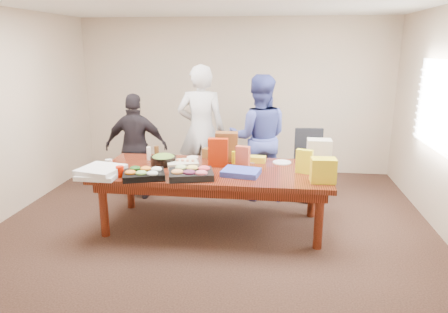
# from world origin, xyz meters

# --- Properties ---
(floor) EXTENTS (5.50, 5.00, 0.02)m
(floor) POSITION_xyz_m (0.00, 0.00, -0.01)
(floor) COLOR #47301E
(floor) RESTS_ON ground
(wall_back) EXTENTS (5.50, 0.04, 2.70)m
(wall_back) POSITION_xyz_m (0.00, 2.50, 1.35)
(wall_back) COLOR beige
(wall_back) RESTS_ON floor
(wall_front) EXTENTS (5.50, 0.04, 2.70)m
(wall_front) POSITION_xyz_m (0.00, -2.50, 1.35)
(wall_front) COLOR beige
(wall_front) RESTS_ON floor
(window_panel) EXTENTS (0.03, 1.40, 1.10)m
(window_panel) POSITION_xyz_m (2.72, 0.60, 1.50)
(window_panel) COLOR white
(window_panel) RESTS_ON wall_right
(window_blinds) EXTENTS (0.04, 1.36, 1.00)m
(window_blinds) POSITION_xyz_m (2.68, 0.60, 1.50)
(window_blinds) COLOR beige
(window_blinds) RESTS_ON wall_right
(conference_table) EXTENTS (2.80, 1.20, 0.75)m
(conference_table) POSITION_xyz_m (0.00, 0.00, 0.38)
(conference_table) COLOR #4C1C0F
(conference_table) RESTS_ON floor
(office_chair) EXTENTS (0.54, 0.54, 0.99)m
(office_chair) POSITION_xyz_m (1.24, 1.12, 0.49)
(office_chair) COLOR black
(office_chair) RESTS_ON floor
(person_center) EXTENTS (0.75, 0.52, 1.96)m
(person_center) POSITION_xyz_m (-0.37, 1.21, 0.98)
(person_center) COLOR silver
(person_center) RESTS_ON floor
(person_right) EXTENTS (0.94, 0.76, 1.83)m
(person_right) POSITION_xyz_m (0.50, 1.09, 0.91)
(person_right) COLOR #3D499B
(person_right) RESTS_ON floor
(person_left) EXTENTS (0.94, 0.44, 1.56)m
(person_left) POSITION_xyz_m (-1.27, 0.86, 0.78)
(person_left) COLOR black
(person_left) RESTS_ON floor
(veggie_tray) EXTENTS (0.56, 0.49, 0.07)m
(veggie_tray) POSITION_xyz_m (-0.74, -0.44, 0.79)
(veggie_tray) COLOR black
(veggie_tray) RESTS_ON conference_table
(fruit_tray) EXTENTS (0.58, 0.50, 0.08)m
(fruit_tray) POSITION_xyz_m (-0.20, -0.36, 0.79)
(fruit_tray) COLOR black
(fruit_tray) RESTS_ON conference_table
(sheet_cake) EXTENTS (0.45, 0.39, 0.07)m
(sheet_cake) POSITION_xyz_m (-0.40, 0.07, 0.78)
(sheet_cake) COLOR beige
(sheet_cake) RESTS_ON conference_table
(salad_bowl) EXTENTS (0.37, 0.37, 0.11)m
(salad_bowl) POSITION_xyz_m (-0.66, 0.12, 0.80)
(salad_bowl) COLOR black
(salad_bowl) RESTS_ON conference_table
(chip_bag_blue) EXTENTS (0.48, 0.39, 0.06)m
(chip_bag_blue) POSITION_xyz_m (0.36, -0.19, 0.78)
(chip_bag_blue) COLOR #3548BD
(chip_bag_blue) RESTS_ON conference_table
(chip_bag_red) EXTENTS (0.25, 0.11, 0.36)m
(chip_bag_red) POSITION_xyz_m (0.04, 0.13, 0.93)
(chip_bag_red) COLOR #AA2305
(chip_bag_red) RESTS_ON conference_table
(chip_bag_yellow) EXTENTS (0.20, 0.14, 0.28)m
(chip_bag_yellow) POSITION_xyz_m (1.09, -0.02, 0.89)
(chip_bag_yellow) COLOR yellow
(chip_bag_yellow) RESTS_ON conference_table
(chip_bag_orange) EXTENTS (0.19, 0.12, 0.27)m
(chip_bag_orange) POSITION_xyz_m (0.35, 0.13, 0.88)
(chip_bag_orange) COLOR #C74E30
(chip_bag_orange) RESTS_ON conference_table
(mayo_jar) EXTENTS (0.09, 0.09, 0.13)m
(mayo_jar) POSITION_xyz_m (0.08, 0.26, 0.82)
(mayo_jar) COLOR silver
(mayo_jar) RESTS_ON conference_table
(mustard_bottle) EXTENTS (0.06, 0.06, 0.16)m
(mustard_bottle) POSITION_xyz_m (0.23, 0.27, 0.83)
(mustard_bottle) COLOR #F3F107
(mustard_bottle) RESTS_ON conference_table
(dressing_bottle) EXTENTS (0.07, 0.07, 0.19)m
(dressing_bottle) POSITION_xyz_m (-0.81, 0.33, 0.84)
(dressing_bottle) COLOR brown
(dressing_bottle) RESTS_ON conference_table
(ranch_bottle) EXTENTS (0.06, 0.06, 0.17)m
(ranch_bottle) POSITION_xyz_m (-0.91, 0.31, 0.84)
(ranch_bottle) COLOR white
(ranch_bottle) RESTS_ON conference_table
(banana_bunch) EXTENTS (0.25, 0.16, 0.08)m
(banana_bunch) POSITION_xyz_m (0.51, 0.38, 0.79)
(banana_bunch) COLOR yellow
(banana_bunch) RESTS_ON conference_table
(bread_loaf) EXTENTS (0.33, 0.22, 0.12)m
(bread_loaf) POSITION_xyz_m (-0.07, 0.51, 0.81)
(bread_loaf) COLOR brown
(bread_loaf) RESTS_ON conference_table
(kraft_bag) EXTENTS (0.30, 0.18, 0.38)m
(kraft_bag) POSITION_xyz_m (0.11, 0.41, 0.94)
(kraft_bag) COLOR brown
(kraft_bag) RESTS_ON conference_table
(red_cup) EXTENTS (0.10, 0.10, 0.12)m
(red_cup) POSITION_xyz_m (-1.02, -0.43, 0.81)
(red_cup) COLOR #BD1700
(red_cup) RESTS_ON conference_table
(clear_cup_a) EXTENTS (0.08, 0.08, 0.11)m
(clear_cup_a) POSITION_xyz_m (-1.30, -0.10, 0.80)
(clear_cup_a) COLOR silver
(clear_cup_a) RESTS_ON conference_table
(clear_cup_b) EXTENTS (0.08, 0.08, 0.10)m
(clear_cup_b) POSITION_xyz_m (-1.30, -0.07, 0.80)
(clear_cup_b) COLOR silver
(clear_cup_b) RESTS_ON conference_table
(pizza_box_lower) EXTENTS (0.45, 0.45, 0.05)m
(pizza_box_lower) POSITION_xyz_m (-1.26, -0.44, 0.78)
(pizza_box_lower) COLOR white
(pizza_box_lower) RESTS_ON conference_table
(pizza_box_upper) EXTENTS (0.53, 0.53, 0.05)m
(pizza_box_upper) POSITION_xyz_m (-1.25, -0.43, 0.83)
(pizza_box_upper) COLOR white
(pizza_box_upper) RESTS_ON pizza_box_lower
(plate_a) EXTENTS (0.24, 0.24, 0.01)m
(plate_a) POSITION_xyz_m (0.84, 0.38, 0.76)
(plate_a) COLOR white
(plate_a) RESTS_ON conference_table
(plate_b) EXTENTS (0.23, 0.23, 0.01)m
(plate_b) POSITION_xyz_m (0.47, 0.42, 0.76)
(plate_b) COLOR silver
(plate_b) RESTS_ON conference_table
(dip_bowl_a) EXTENTS (0.17, 0.17, 0.06)m
(dip_bowl_a) POSITION_xyz_m (0.22, 0.44, 0.78)
(dip_bowl_a) COLOR beige
(dip_bowl_a) RESTS_ON conference_table
(dip_bowl_b) EXTENTS (0.18, 0.18, 0.06)m
(dip_bowl_b) POSITION_xyz_m (-0.32, 0.31, 0.78)
(dip_bowl_b) COLOR white
(dip_bowl_b) RESTS_ON conference_table
(grocery_bag_white) EXTENTS (0.30, 0.22, 0.32)m
(grocery_bag_white) POSITION_xyz_m (1.30, 0.40, 0.91)
(grocery_bag_white) COLOR white
(grocery_bag_white) RESTS_ON conference_table
(grocery_bag_yellow) EXTENTS (0.28, 0.20, 0.27)m
(grocery_bag_yellow) POSITION_xyz_m (1.28, -0.33, 0.89)
(grocery_bag_yellow) COLOR yellow
(grocery_bag_yellow) RESTS_ON conference_table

